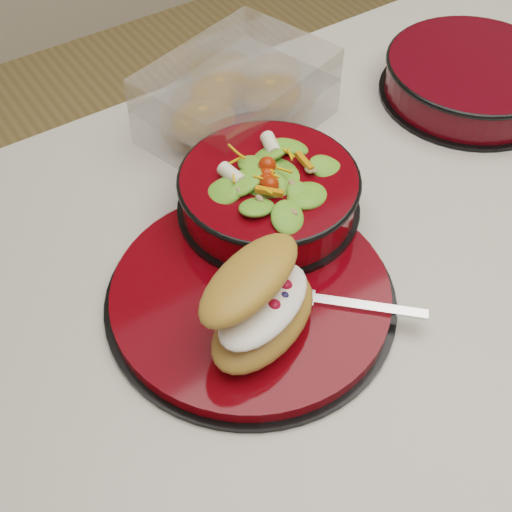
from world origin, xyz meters
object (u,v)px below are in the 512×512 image
salad_bowl (269,188)px  fork (347,303)px  dinner_plate (252,295)px  croissant (260,303)px  island_counter (394,384)px  extra_bowl (472,77)px  pastry_box (236,98)px

salad_bowl → fork: salad_bowl is taller
dinner_plate → croissant: (-0.02, -0.04, 0.05)m
island_counter → fork: (-0.22, -0.08, 0.47)m
extra_bowl → island_counter: bearing=-141.2°
island_counter → dinner_plate: (-0.29, -0.01, 0.46)m
salad_bowl → fork: bearing=-93.9°
fork → island_counter: bearing=-25.9°
pastry_box → salad_bowl: bearing=-127.8°
croissant → pastry_box: croissant is taller
salad_bowl → pastry_box: size_ratio=0.79×
croissant → salad_bowl: bearing=30.6°
salad_bowl → croissant: (-0.10, -0.13, 0.01)m
dinner_plate → salad_bowl: salad_bowl is taller
croissant → extra_bowl: 0.50m
island_counter → extra_bowl: 0.51m
island_counter → salad_bowl: bearing=160.8°
fork → pastry_box: bearing=30.9°
salad_bowl → pastry_box: (0.07, 0.17, -0.01)m
island_counter → extra_bowl: size_ratio=5.10×
island_counter → croissant: 0.60m
salad_bowl → croissant: salad_bowl is taller
dinner_plate → fork: (0.07, -0.07, 0.01)m
salad_bowl → croissant: size_ratio=1.34×
extra_bowl → fork: bearing=-151.5°
salad_bowl → fork: 0.16m
croissant → fork: bearing=-37.8°
dinner_plate → island_counter: bearing=2.4°
island_counter → pastry_box: (-0.15, 0.24, 0.49)m
croissant → pastry_box: bearing=39.0°
island_counter → fork: fork is taller
salad_bowl → croissant: bearing=-127.2°
salad_bowl → fork: size_ratio=1.74×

